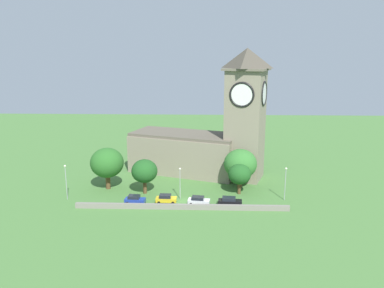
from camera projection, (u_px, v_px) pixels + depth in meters
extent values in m
plane|color=#477538|center=(186.00, 178.00, 93.58)|extent=(200.00, 200.00, 0.00)
cube|color=gray|center=(185.00, 154.00, 98.29)|extent=(29.16, 20.06, 9.34)
cube|color=#5C5547|center=(185.00, 134.00, 97.13)|extent=(28.85, 19.15, 0.70)
cube|color=gray|center=(245.00, 126.00, 91.01)|extent=(10.46, 10.46, 25.86)
cube|color=#675F4F|center=(247.00, 69.00, 87.98)|extent=(12.13, 12.13, 0.50)
pyramid|color=#484338|center=(247.00, 58.00, 87.40)|extent=(10.98, 10.98, 4.53)
cylinder|color=white|center=(242.00, 95.00, 85.43)|extent=(5.02, 1.82, 5.27)
torus|color=black|center=(242.00, 95.00, 85.43)|extent=(5.59, 2.31, 5.74)
cylinder|color=white|center=(264.00, 94.00, 87.77)|extent=(1.82, 5.02, 5.27)
torus|color=black|center=(264.00, 94.00, 87.77)|extent=(2.31, 5.59, 5.74)
cube|color=gray|center=(182.00, 207.00, 74.89)|extent=(41.79, 0.70, 1.03)
cube|color=#233D9E|center=(135.00, 200.00, 77.49)|extent=(4.21, 2.05, 0.84)
cube|color=#1E232B|center=(134.00, 197.00, 77.34)|extent=(2.41, 1.70, 0.66)
cylinder|color=black|center=(143.00, 201.00, 78.25)|extent=(0.69, 0.36, 0.67)
cylinder|color=black|center=(141.00, 204.00, 76.59)|extent=(0.69, 0.36, 0.67)
cylinder|color=black|center=(130.00, 200.00, 78.58)|extent=(0.69, 0.36, 0.67)
cylinder|color=black|center=(127.00, 204.00, 76.92)|extent=(0.69, 0.36, 0.67)
cube|color=gold|center=(166.00, 199.00, 78.10)|extent=(4.21, 1.93, 0.79)
cube|color=#1E232B|center=(165.00, 196.00, 77.95)|extent=(2.37, 1.67, 0.63)
cylinder|color=black|center=(174.00, 200.00, 79.02)|extent=(0.64, 0.35, 0.63)
cylinder|color=black|center=(173.00, 203.00, 77.22)|extent=(0.64, 0.35, 0.63)
cylinder|color=black|center=(160.00, 199.00, 79.17)|extent=(0.64, 0.35, 0.63)
cylinder|color=black|center=(159.00, 203.00, 77.36)|extent=(0.64, 0.35, 0.63)
cube|color=silver|center=(199.00, 201.00, 77.20)|extent=(4.53, 2.37, 0.76)
cube|color=#1E232B|center=(198.00, 198.00, 77.08)|extent=(2.61, 1.91, 0.60)
cylinder|color=black|center=(207.00, 202.00, 77.94)|extent=(0.65, 0.41, 0.61)
cylinder|color=black|center=(206.00, 205.00, 76.17)|extent=(0.65, 0.41, 0.61)
cylinder|color=black|center=(192.00, 201.00, 78.40)|extent=(0.65, 0.41, 0.61)
cylinder|color=black|center=(191.00, 204.00, 76.64)|extent=(0.65, 0.41, 0.61)
cube|color=black|center=(230.00, 202.00, 76.75)|extent=(4.87, 2.27, 0.79)
cube|color=#1E232B|center=(229.00, 199.00, 76.62)|extent=(2.78, 1.86, 0.62)
cylinder|color=black|center=(238.00, 203.00, 77.53)|extent=(0.66, 0.39, 0.63)
cylinder|color=black|center=(238.00, 206.00, 75.75)|extent=(0.66, 0.39, 0.63)
cylinder|color=black|center=(222.00, 202.00, 77.93)|extent=(0.66, 0.39, 0.63)
cylinder|color=black|center=(222.00, 205.00, 76.15)|extent=(0.66, 0.39, 0.63)
cylinder|color=#9EA0A5|center=(66.00, 183.00, 79.33)|extent=(0.14, 0.14, 7.01)
sphere|color=#F4EFCC|center=(65.00, 166.00, 78.47)|extent=(0.44, 0.44, 0.44)
cylinder|color=#9EA0A5|center=(180.00, 185.00, 79.60)|extent=(0.14, 0.14, 6.32)
sphere|color=#F4EFCC|center=(180.00, 169.00, 78.82)|extent=(0.44, 0.44, 0.44)
cylinder|color=#9EA0A5|center=(285.00, 185.00, 79.01)|extent=(0.14, 0.14, 6.57)
sphere|color=#F4EFCC|center=(286.00, 169.00, 78.20)|extent=(0.44, 0.44, 0.44)
cylinder|color=brown|center=(145.00, 187.00, 83.25)|extent=(0.79, 0.79, 2.95)
ellipsoid|color=#1E511E|center=(144.00, 171.00, 82.43)|extent=(5.61, 5.61, 5.05)
cylinder|color=brown|center=(239.00, 188.00, 83.00)|extent=(0.69, 0.69, 2.59)
ellipsoid|color=#1E511E|center=(240.00, 174.00, 82.28)|extent=(4.92, 4.92, 4.43)
cylinder|color=brown|center=(108.00, 182.00, 86.04)|extent=(1.03, 1.03, 3.31)
ellipsoid|color=#286023|center=(107.00, 163.00, 85.03)|extent=(7.36, 7.36, 6.62)
cylinder|color=brown|center=(240.00, 182.00, 86.65)|extent=(1.03, 1.03, 2.88)
ellipsoid|color=#33702D|center=(240.00, 164.00, 85.69)|extent=(7.36, 7.36, 6.62)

